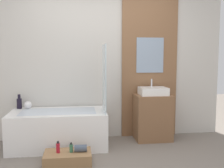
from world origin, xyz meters
name	(u,v)px	position (x,y,z in m)	size (l,w,h in m)	color
wall_tiled_back	(99,60)	(0.00, 1.58, 1.30)	(4.20, 0.06, 2.60)	beige
wall_wood_accent	(150,60)	(0.85, 1.53, 1.30)	(0.95, 0.04, 2.60)	brown
bathtub	(59,129)	(-0.66, 1.15, 0.27)	(1.42, 0.76, 0.54)	white
glass_shower_screen	(104,79)	(0.02, 1.01, 1.04)	(0.01, 0.44, 0.99)	silver
wooden_step_bench	(68,158)	(-0.50, 0.50, 0.07)	(0.60, 0.37, 0.14)	#997047
vanity_cabinet	(153,117)	(0.85, 1.29, 0.37)	(0.58, 0.43, 0.74)	brown
sink	(153,91)	(0.85, 1.30, 0.80)	(0.44, 0.34, 0.25)	white
vase_tall_dark	(19,103)	(-1.28, 1.44, 0.64)	(0.08, 0.08, 0.22)	black
vase_round_light	(28,105)	(-1.15, 1.42, 0.60)	(0.12, 0.12, 0.12)	white
bottle_soap_primary	(58,148)	(-0.62, 0.50, 0.21)	(0.05, 0.05, 0.15)	#B21928
bottle_soap_secondary	(71,148)	(-0.46, 0.50, 0.20)	(0.04, 0.04, 0.12)	#38704C
towel_roll	(81,148)	(-0.34, 0.50, 0.19)	(0.09, 0.09, 0.16)	#4C5666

